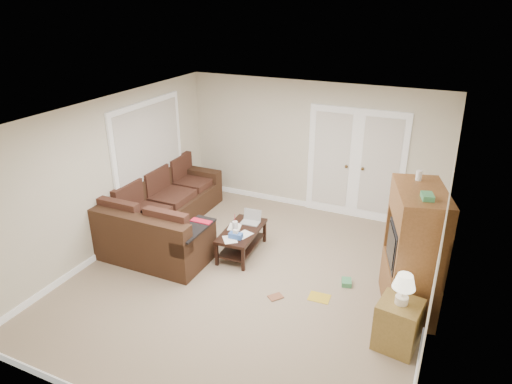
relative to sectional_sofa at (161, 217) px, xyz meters
The scene contains 17 objects.
floor 2.10m from the sectional_sofa, 15.48° to the right, with size 5.50×5.50×0.00m, color tan.
ceiling 2.99m from the sectional_sofa, 15.48° to the right, with size 5.00×5.50×0.02m, color white.
wall_left 1.17m from the sectional_sofa, 132.39° to the right, with size 0.02×5.50×2.50m, color beige.
wall_right 4.62m from the sectional_sofa, ahead, with size 0.02×5.50×2.50m, color beige.
wall_back 3.10m from the sectional_sofa, 47.75° to the left, with size 5.00×0.02×2.50m, color beige.
wall_front 3.96m from the sectional_sofa, 58.86° to the right, with size 5.00×0.02×2.50m, color beige.
baseboards 2.09m from the sectional_sofa, 15.48° to the right, with size 5.00×5.50×0.10m, color white, non-canonical shape.
french_doors 3.64m from the sectional_sofa, 37.23° to the left, with size 1.80×0.05×2.13m.
window_left 1.36m from the sectional_sofa, 136.32° to the left, with size 0.05×1.92×1.42m.
sectional_sofa is the anchor object (origin of this frame).
coffee_table 1.55m from the sectional_sofa, ahead, with size 0.59×1.08×0.71m.
tv_armoire 4.24m from the sectional_sofa, ahead, with size 0.87×1.20×1.86m.
side_cabinet 4.34m from the sectional_sofa, 15.07° to the right, with size 0.54×0.54×1.01m.
space_heater 4.56m from the sectional_sofa, 24.62° to the left, with size 0.12×0.10×0.30m, color white.
floor_magazine 3.15m from the sectional_sofa, 11.10° to the right, with size 0.30×0.23×0.01m, color gold.
floor_greenbox 3.36m from the sectional_sofa, ahead, with size 0.14×0.19×0.07m, color #43945D.
floor_book 2.61m from the sectional_sofa, 18.18° to the right, with size 0.15×0.20×0.02m, color brown.
Camera 1 is at (2.47, -5.24, 3.92)m, focal length 32.00 mm.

